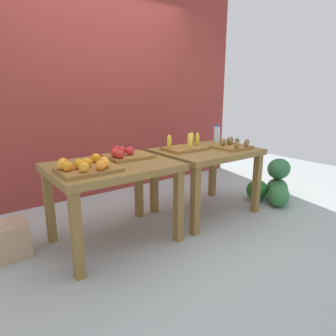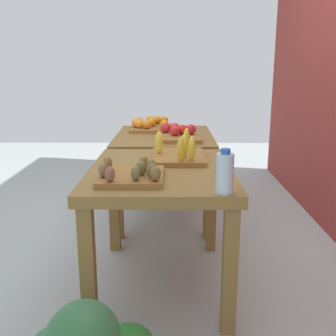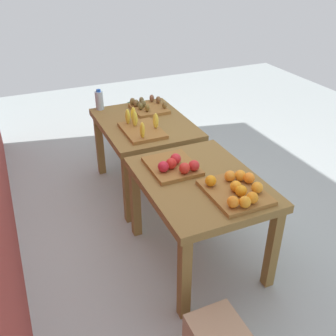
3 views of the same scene
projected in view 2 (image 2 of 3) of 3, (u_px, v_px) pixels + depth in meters
ground_plane at (163, 243)px, 2.99m from camera, size 8.00×8.00×0.00m
display_table_left at (164, 147)px, 3.38m from camera, size 1.04×0.80×0.72m
display_table_right at (161, 185)px, 2.29m from camera, size 1.04×0.80×0.72m
orange_bin at (151, 125)px, 3.60m from camera, size 0.45×0.36×0.11m
apple_bin at (178, 134)px, 3.15m from camera, size 0.40×0.34×0.11m
banana_crate at (179, 154)px, 2.45m from camera, size 0.44×0.32×0.17m
kiwi_bin at (132, 174)px, 2.01m from camera, size 0.36×0.33×0.10m
water_bottle at (225, 173)px, 1.79m from camera, size 0.08×0.08×0.21m
cardboard_produce_box at (193, 174)px, 4.33m from camera, size 0.40×0.30×0.28m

